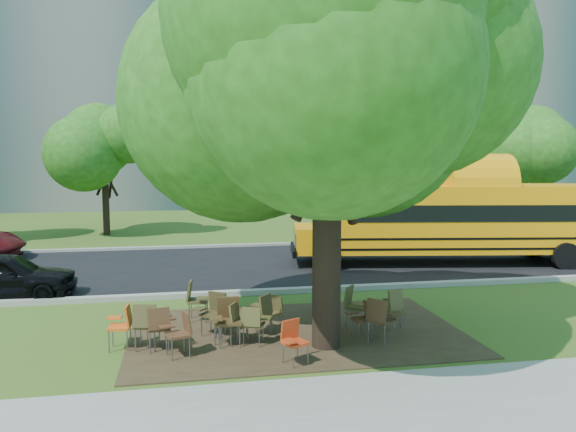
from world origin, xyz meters
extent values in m
plane|color=#35551A|center=(0.00, 0.00, 0.00)|extent=(160.00, 160.00, 0.00)
cube|color=#382819|center=(1.00, -0.50, 0.01)|extent=(7.00, 4.50, 0.03)
cube|color=black|center=(0.00, 7.00, 0.02)|extent=(80.00, 8.00, 0.04)
cube|color=gray|center=(0.00, 3.00, 0.07)|extent=(80.00, 0.25, 0.14)
cube|color=gray|center=(0.00, 11.10, 0.07)|extent=(80.00, 0.25, 0.14)
cube|color=slate|center=(-8.00, 36.00, 11.00)|extent=(38.00, 16.00, 22.00)
cube|color=gray|center=(24.00, 38.00, 12.50)|extent=(30.00, 16.00, 25.00)
cylinder|color=black|center=(-5.00, 16.00, 1.75)|extent=(0.32, 0.32, 3.50)
sphere|color=#255112|center=(-5.00, 16.00, 4.22)|extent=(4.80, 4.80, 4.80)
cylinder|color=black|center=(8.00, 14.00, 2.10)|extent=(0.38, 0.38, 4.20)
sphere|color=#255112|center=(8.00, 14.00, 5.04)|extent=(5.60, 5.60, 5.60)
cylinder|color=black|center=(16.00, 13.00, 1.80)|extent=(0.34, 0.34, 3.60)
sphere|color=#255112|center=(16.00, 13.00, 4.35)|extent=(5.00, 5.00, 5.00)
cylinder|color=black|center=(1.39, -1.49, 2.29)|extent=(0.56, 0.56, 4.57)
sphere|color=#255112|center=(1.39, -1.49, 5.65)|extent=(7.20, 7.20, 7.20)
cube|color=orange|center=(8.66, 6.00, 1.64)|extent=(10.41, 3.85, 2.27)
cube|color=black|center=(8.94, 5.96, 1.90)|extent=(9.87, 3.80, 0.56)
cube|color=orange|center=(3.06, 6.87, 0.93)|extent=(1.50, 2.20, 0.88)
cube|color=black|center=(8.66, 6.00, 1.06)|extent=(10.44, 3.88, 0.07)
cube|color=black|center=(8.66, 6.00, 0.72)|extent=(10.44, 3.88, 0.07)
cylinder|color=black|center=(3.27, 5.66, 0.46)|extent=(0.96, 0.42, 0.93)
cylinder|color=black|center=(3.63, 7.95, 0.46)|extent=(0.96, 0.42, 0.93)
cylinder|color=black|center=(11.14, 4.45, 0.46)|extent=(0.96, 0.42, 0.93)
cylinder|color=black|center=(11.49, 6.73, 0.46)|extent=(0.96, 0.42, 0.93)
cylinder|color=black|center=(12.77, 6.53, 0.46)|extent=(0.96, 0.42, 0.93)
cube|color=#4C2E1B|center=(-1.87, -1.09, 0.46)|extent=(0.50, 0.49, 0.05)
cube|color=#4C2E1B|center=(-1.83, -1.27, 0.69)|extent=(0.42, 0.17, 0.41)
cube|color=#4C2E1B|center=(-1.65, -0.90, 0.59)|extent=(0.28, 0.33, 0.03)
cylinder|color=slate|center=(-2.07, -0.95, 0.23)|extent=(0.02, 0.02, 0.46)
cylinder|color=slate|center=(-1.66, -1.23, 0.23)|extent=(0.02, 0.02, 0.46)
cube|color=#453B1E|center=(-2.07, -1.00, 0.49)|extent=(0.54, 0.52, 0.05)
cube|color=#453B1E|center=(-2.11, -1.20, 0.74)|extent=(0.45, 0.19, 0.44)
cube|color=#453B1E|center=(-1.78, -0.90, 0.63)|extent=(0.30, 0.35, 0.03)
cylinder|color=slate|center=(-2.22, -0.79, 0.25)|extent=(0.03, 0.03, 0.49)
cylinder|color=slate|center=(-1.92, -1.22, 0.25)|extent=(0.03, 0.03, 0.49)
cube|color=brown|center=(-0.54, -0.99, 0.45)|extent=(0.54, 0.55, 0.05)
cube|color=brown|center=(-0.38, -1.07, 0.67)|extent=(0.26, 0.40, 0.40)
cube|color=brown|center=(-0.56, -0.71, 0.57)|extent=(0.35, 0.32, 0.03)
cylinder|color=slate|center=(-0.77, -1.06, 0.22)|extent=(0.02, 0.02, 0.45)
cylinder|color=slate|center=(-0.31, -0.91, 0.22)|extent=(0.02, 0.02, 0.45)
cube|color=#4A331A|center=(-0.48, -1.09, 0.50)|extent=(0.47, 0.45, 0.06)
cube|color=#4A331A|center=(-0.48, -0.89, 0.75)|extent=(0.45, 0.11, 0.45)
cube|color=#4A331A|center=(-0.75, -1.25, 0.63)|extent=(0.25, 0.31, 0.03)
cylinder|color=slate|center=(-0.30, -1.28, 0.25)|extent=(0.03, 0.03, 0.50)
cylinder|color=slate|center=(-0.67, -0.90, 0.25)|extent=(0.03, 0.03, 0.50)
cube|color=#49441F|center=(0.00, -1.11, 0.43)|extent=(0.51, 0.50, 0.05)
cube|color=#49441F|center=(-0.07, -1.27, 0.63)|extent=(0.39, 0.22, 0.38)
cube|color=#49441F|center=(0.26, -1.07, 0.54)|extent=(0.29, 0.32, 0.03)
cylinder|color=slate|center=(-0.09, -0.90, 0.21)|extent=(0.02, 0.02, 0.43)
cylinder|color=slate|center=(0.09, -1.32, 0.21)|extent=(0.02, 0.02, 0.43)
cube|color=red|center=(0.61, -2.33, 0.42)|extent=(0.52, 0.51, 0.05)
cube|color=red|center=(0.54, -2.18, 0.63)|extent=(0.38, 0.24, 0.38)
cube|color=red|center=(0.46, -2.54, 0.54)|extent=(0.30, 0.33, 0.03)
cylinder|color=slate|center=(0.82, -2.41, 0.21)|extent=(0.02, 0.02, 0.42)
cylinder|color=slate|center=(0.40, -2.25, 0.21)|extent=(0.02, 0.02, 0.42)
cube|color=#512F1D|center=(2.26, -1.10, 0.40)|extent=(0.42, 0.43, 0.04)
cube|color=#512F1D|center=(2.42, -1.07, 0.59)|extent=(0.15, 0.36, 0.36)
cube|color=#512F1D|center=(2.10, -0.92, 0.50)|extent=(0.28, 0.24, 0.03)
cylinder|color=slate|center=(2.14, -1.28, 0.20)|extent=(0.02, 0.02, 0.40)
cylinder|color=slate|center=(2.38, -0.92, 0.20)|extent=(0.02, 0.02, 0.40)
cube|color=#402A17|center=(2.53, -1.50, 0.49)|extent=(0.63, 0.64, 0.05)
cube|color=#402A17|center=(2.38, -1.63, 0.74)|extent=(0.36, 0.40, 0.44)
cube|color=#402A17|center=(2.82, -1.61, 0.63)|extent=(0.39, 0.38, 0.03)
cylinder|color=slate|center=(2.56, -1.24, 0.25)|extent=(0.03, 0.03, 0.49)
cylinder|color=slate|center=(2.51, -1.77, 0.25)|extent=(0.03, 0.03, 0.49)
cube|color=#D65516|center=(-2.61, -0.88, 0.45)|extent=(0.44, 0.46, 0.05)
cube|color=#D65516|center=(-2.43, -0.89, 0.67)|extent=(0.13, 0.41, 0.40)
cube|color=#D65516|center=(-2.73, -0.62, 0.57)|extent=(0.30, 0.24, 0.03)
cylinder|color=slate|center=(-2.79, -1.03, 0.23)|extent=(0.02, 0.02, 0.45)
cylinder|color=slate|center=(-2.42, -0.72, 0.23)|extent=(0.02, 0.02, 0.45)
cube|color=#41371C|center=(-0.76, -0.40, 0.47)|extent=(0.61, 0.60, 0.05)
cube|color=#41371C|center=(-0.65, -0.25, 0.71)|extent=(0.40, 0.33, 0.42)
cube|color=#41371C|center=(-1.05, -0.38, 0.60)|extent=(0.36, 0.37, 0.03)
cylinder|color=slate|center=(-0.72, -0.65, 0.24)|extent=(0.03, 0.03, 0.47)
cylinder|color=slate|center=(-0.80, -0.15, 0.24)|extent=(0.03, 0.03, 0.47)
cube|color=#4A4420|center=(-1.04, 0.73, 0.49)|extent=(0.50, 0.52, 0.05)
cube|color=#4A4420|center=(-1.24, 0.76, 0.73)|extent=(0.17, 0.44, 0.44)
cube|color=#4A4420|center=(-0.93, 0.45, 0.62)|extent=(0.34, 0.28, 0.03)
cylinder|color=slate|center=(-0.83, 0.89, 0.24)|extent=(0.03, 0.03, 0.49)
cylinder|color=slate|center=(-1.25, 0.58, 0.24)|extent=(0.03, 0.03, 0.49)
cube|color=#473D1F|center=(0.17, -0.56, 0.47)|extent=(0.60, 0.60, 0.05)
cube|color=#473D1F|center=(0.31, -0.68, 0.70)|extent=(0.34, 0.38, 0.42)
cube|color=#473D1F|center=(0.22, -0.27, 0.59)|extent=(0.37, 0.36, 0.03)
cylinder|color=slate|center=(-0.08, -0.58, 0.23)|extent=(0.02, 0.02, 0.47)
cylinder|color=slate|center=(0.42, -0.54, 0.23)|extent=(0.02, 0.02, 0.47)
cube|color=#43411D|center=(2.37, -0.38, 0.47)|extent=(0.60, 0.61, 0.05)
cube|color=#43411D|center=(2.22, -0.27, 0.71)|extent=(0.33, 0.40, 0.42)
cube|color=#43411D|center=(2.34, -0.67, 0.60)|extent=(0.38, 0.36, 0.03)
cylinder|color=slate|center=(2.62, -0.35, 0.24)|extent=(0.03, 0.03, 0.47)
cylinder|color=slate|center=(2.12, -0.42, 0.24)|extent=(0.03, 0.03, 0.47)
cube|color=brown|center=(3.03, -0.62, 0.47)|extent=(0.59, 0.58, 0.05)
cube|color=brown|center=(3.12, -0.79, 0.71)|extent=(0.42, 0.29, 0.42)
cube|color=brown|center=(3.18, -0.37, 0.60)|extent=(0.34, 0.37, 0.03)
cylinder|color=slate|center=(2.78, -0.55, 0.24)|extent=(0.03, 0.03, 0.47)
cylinder|color=slate|center=(3.27, -0.69, 0.24)|extent=(0.03, 0.03, 0.47)
cube|color=#52311D|center=(-1.48, -1.56, 0.45)|extent=(0.51, 0.52, 0.05)
cube|color=#52311D|center=(-1.31, -1.50, 0.66)|extent=(0.21, 0.41, 0.40)
cube|color=#52311D|center=(-1.68, -1.37, 0.56)|extent=(0.33, 0.29, 0.03)
cylinder|color=slate|center=(-1.59, -1.77, 0.22)|extent=(0.02, 0.02, 0.45)
cylinder|color=slate|center=(-1.37, -1.34, 0.22)|extent=(0.02, 0.02, 0.45)
cube|color=#4A4020|center=(0.48, -0.31, 0.40)|extent=(0.51, 0.51, 0.04)
cube|color=#4A4020|center=(0.60, -0.21, 0.59)|extent=(0.29, 0.33, 0.35)
cube|color=#4A4020|center=(0.25, -0.23, 0.50)|extent=(0.31, 0.31, 0.03)
cylinder|color=slate|center=(0.46, -0.52, 0.20)|extent=(0.02, 0.02, 0.40)
cylinder|color=slate|center=(0.50, -0.10, 0.20)|extent=(0.02, 0.02, 0.40)
imported|color=black|center=(-6.06, 3.80, 0.62)|extent=(3.75, 1.71, 1.25)
camera|label=1|loc=(-1.32, -11.94, 3.76)|focal=35.00mm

